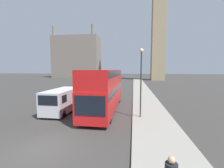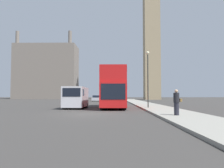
{
  "view_description": "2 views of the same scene",
  "coord_description": "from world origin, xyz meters",
  "px_view_note": "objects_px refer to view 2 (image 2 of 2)",
  "views": [
    {
      "loc": [
        5.05,
        -7.18,
        4.36
      ],
      "look_at": [
        2.54,
        10.23,
        2.66
      ],
      "focal_mm": 24.0,
      "sensor_mm": 36.0,
      "label": 1
    },
    {
      "loc": [
        2.16,
        -17.19,
        1.45
      ],
      "look_at": [
        1.74,
        15.29,
        3.13
      ],
      "focal_mm": 35.0,
      "sensor_mm": 36.0,
      "label": 2
    }
  ],
  "objects_px": {
    "white_van": "(76,97)",
    "parked_sedan": "(96,99)",
    "red_double_decker_bus": "(114,87)",
    "pedestrian": "(177,102)",
    "clock_tower": "(151,5)",
    "street_lamp": "(148,71)"
  },
  "relations": [
    {
      "from": "pedestrian",
      "to": "clock_tower",
      "type": "bearing_deg",
      "value": 81.86
    },
    {
      "from": "clock_tower",
      "to": "white_van",
      "type": "xyz_separation_m",
      "value": [
        -16.87,
        -49.81,
        -31.37
      ]
    },
    {
      "from": "white_van",
      "to": "parked_sedan",
      "type": "bearing_deg",
      "value": 90.55
    },
    {
      "from": "clock_tower",
      "to": "red_double_decker_bus",
      "type": "xyz_separation_m",
      "value": [
        -12.72,
        -48.29,
        -30.2
      ]
    },
    {
      "from": "clock_tower",
      "to": "parked_sedan",
      "type": "height_order",
      "value": "clock_tower"
    },
    {
      "from": "red_double_decker_bus",
      "to": "parked_sedan",
      "type": "bearing_deg",
      "value": 98.94
    },
    {
      "from": "clock_tower",
      "to": "pedestrian",
      "type": "height_order",
      "value": "clock_tower"
    },
    {
      "from": "white_van",
      "to": "parked_sedan",
      "type": "height_order",
      "value": "white_van"
    },
    {
      "from": "red_double_decker_bus",
      "to": "pedestrian",
      "type": "xyz_separation_m",
      "value": [
        4.2,
        -11.27,
        -1.44
      ]
    },
    {
      "from": "clock_tower",
      "to": "red_double_decker_bus",
      "type": "bearing_deg",
      "value": -104.76
    },
    {
      "from": "red_double_decker_bus",
      "to": "parked_sedan",
      "type": "height_order",
      "value": "red_double_decker_bus"
    },
    {
      "from": "clock_tower",
      "to": "white_van",
      "type": "relative_size",
      "value": 12.14
    },
    {
      "from": "red_double_decker_bus",
      "to": "pedestrian",
      "type": "bearing_deg",
      "value": -69.58
    },
    {
      "from": "pedestrian",
      "to": "parked_sedan",
      "type": "bearing_deg",
      "value": 102.33
    },
    {
      "from": "street_lamp",
      "to": "parked_sedan",
      "type": "relative_size",
      "value": 1.34
    },
    {
      "from": "red_double_decker_bus",
      "to": "white_van",
      "type": "bearing_deg",
      "value": -159.96
    },
    {
      "from": "white_van",
      "to": "parked_sedan",
      "type": "xyz_separation_m",
      "value": [
        -0.29,
        29.73,
        -0.61
      ]
    },
    {
      "from": "white_van",
      "to": "pedestrian",
      "type": "bearing_deg",
      "value": -49.46
    },
    {
      "from": "clock_tower",
      "to": "white_van",
      "type": "height_order",
      "value": "clock_tower"
    },
    {
      "from": "clock_tower",
      "to": "street_lamp",
      "type": "bearing_deg",
      "value": -100.11
    },
    {
      "from": "red_double_decker_bus",
      "to": "pedestrian",
      "type": "height_order",
      "value": "red_double_decker_bus"
    },
    {
      "from": "white_van",
      "to": "street_lamp",
      "type": "bearing_deg",
      "value": -6.1
    }
  ]
}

